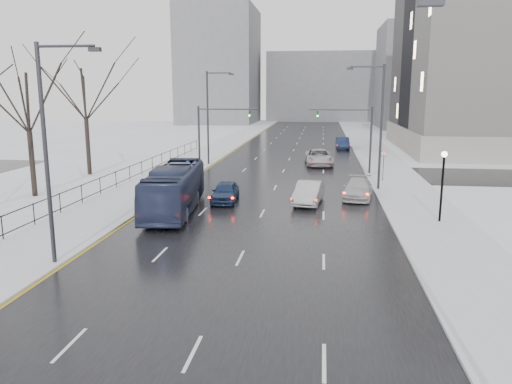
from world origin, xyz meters
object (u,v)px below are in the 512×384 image
at_px(mast_signal_right, 360,132).
at_px(sedan_right_far, 358,189).
at_px(tree_park_e, 90,175).
at_px(sedan_right_near, 309,193).
at_px(streetlight_l_far, 210,113).
at_px(lamppost_r_mid, 443,176).
at_px(sedan_center_near, 225,192).
at_px(sedan_right_cross, 319,157).
at_px(tree_park_d, 35,197).
at_px(streetlight_r_mid, 379,121).
at_px(streetlight_l_near, 50,144).
at_px(sedan_right_distant, 343,143).
at_px(mast_signal_left, 209,130).
at_px(bus, 175,189).
at_px(no_uturn_sign, 384,156).

xyz_separation_m(mast_signal_right, sedan_right_far, (-0.80, -11.29, -3.34)).
height_order(tree_park_e, sedan_right_near, tree_park_e).
bearing_deg(streetlight_l_far, tree_park_e, -141.43).
distance_m(lamppost_r_mid, mast_signal_right, 18.41).
relative_size(sedan_center_near, sedan_right_cross, 0.71).
bearing_deg(tree_park_d, lamppost_r_mid, -7.91).
xyz_separation_m(streetlight_r_mid, streetlight_l_far, (-16.33, 12.00, 0.00)).
relative_size(tree_park_e, sedan_right_cross, 2.20).
bearing_deg(sedan_right_cross, streetlight_l_near, -114.22).
bearing_deg(sedan_right_distant, mast_signal_left, -125.00).
distance_m(streetlight_l_near, sedan_right_distant, 51.93).
bearing_deg(tree_park_e, sedan_right_near, -24.44).
distance_m(streetlight_l_near, sedan_right_near, 18.80).
height_order(bus, sedan_center_near, bus).
distance_m(streetlight_r_mid, sedan_right_distant, 29.97).
height_order(tree_park_d, bus, tree_park_d).
bearing_deg(lamppost_r_mid, sedan_right_cross, 107.69).
bearing_deg(no_uturn_sign, mast_signal_left, 166.40).
relative_size(no_uturn_sign, sedan_right_cross, 0.44).
bearing_deg(sedan_right_distant, tree_park_d, -126.57).
bearing_deg(sedan_right_cross, tree_park_d, -142.53).
relative_size(sedan_center_near, sedan_right_distant, 0.89).
xyz_separation_m(streetlight_l_far, sedan_right_far, (14.70, -15.29, -4.85)).
height_order(sedan_center_near, sedan_right_near, sedan_right_near).
distance_m(sedan_center_near, sedan_right_distant, 36.75).
xyz_separation_m(streetlight_r_mid, lamppost_r_mid, (2.83, -10.00, -2.67)).
bearing_deg(sedan_right_near, mast_signal_right, 79.03).
xyz_separation_m(tree_park_e, streetlight_l_near, (10.03, -24.00, 5.62)).
bearing_deg(streetlight_r_mid, no_uturn_sign, 75.52).
height_order(tree_park_e, mast_signal_left, tree_park_e).
bearing_deg(tree_park_d, streetlight_l_near, -55.47).
bearing_deg(mast_signal_right, sedan_right_near, -107.90).
xyz_separation_m(tree_park_d, sedan_center_near, (14.72, 0.11, 0.78)).
distance_m(no_uturn_sign, sedan_right_near, 11.56).
bearing_deg(mast_signal_left, sedan_right_near, -52.98).
height_order(streetlight_l_far, sedan_right_cross, streetlight_l_far).
bearing_deg(sedan_right_near, sedan_right_far, 39.68).
bearing_deg(streetlight_l_far, lamppost_r_mid, -48.94).
relative_size(streetlight_r_mid, bus, 0.91).
relative_size(mast_signal_right, bus, 0.59).
bearing_deg(sedan_center_near, mast_signal_left, 104.10).
bearing_deg(mast_signal_right, bus, -127.60).
height_order(sedan_right_near, sedan_right_far, sedan_right_near).
bearing_deg(bus, mast_signal_left, 88.46).
bearing_deg(no_uturn_sign, sedan_right_distant, 95.73).
relative_size(streetlight_l_far, no_uturn_sign, 3.70).
distance_m(lamppost_r_mid, sedan_center_near, 14.82).
distance_m(streetlight_r_mid, sedan_center_near, 13.59).
bearing_deg(bus, sedan_right_far, 18.79).
relative_size(no_uturn_sign, sedan_right_far, 0.54).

